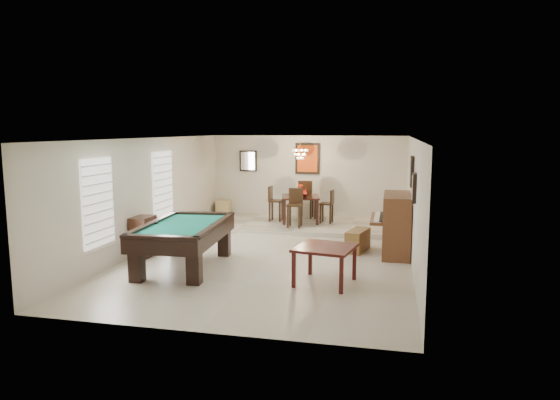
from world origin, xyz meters
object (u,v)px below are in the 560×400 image
at_px(pool_table, 184,246).
at_px(piano_bench, 358,240).
at_px(upright_piano, 389,224).
at_px(dining_table, 300,207).
at_px(dining_chair_south, 295,208).
at_px(square_table, 325,265).
at_px(dining_chair_east, 327,206).
at_px(dining_chair_north, 306,199).
at_px(flower_vase, 301,188).
at_px(apothecary_chest, 143,237).
at_px(corner_bench, 223,207).
at_px(dining_chair_west, 276,204).
at_px(chandelier, 300,150).

relative_size(pool_table, piano_bench, 2.95).
relative_size(pool_table, upright_piano, 1.62).
bearing_deg(dining_table, dining_chair_south, -91.08).
bearing_deg(square_table, upright_piano, 66.19).
bearing_deg(dining_chair_east, dining_chair_north, -128.24).
height_order(square_table, upright_piano, upright_piano).
height_order(upright_piano, dining_chair_south, upright_piano).
bearing_deg(flower_vase, dining_chair_north, 86.02).
height_order(dining_table, dining_chair_east, dining_chair_east).
relative_size(square_table, upright_piano, 0.62).
height_order(apothecary_chest, dining_chair_east, dining_chair_east).
height_order(dining_chair_south, corner_bench, dining_chair_south).
distance_m(dining_chair_west, dining_chair_east, 1.49).
height_order(square_table, dining_chair_north, dining_chair_north).
bearing_deg(upright_piano, flower_vase, 132.87).
distance_m(upright_piano, dining_chair_east, 3.29).
xyz_separation_m(piano_bench, apothecary_chest, (-4.60, -1.53, 0.20)).
height_order(upright_piano, dining_chair_north, upright_piano).
bearing_deg(dining_chair_east, upright_piano, 38.20).
bearing_deg(dining_chair_south, corner_bench, 148.38).
bearing_deg(piano_bench, flower_vase, 124.57).
distance_m(upright_piano, flower_vase, 3.75).
bearing_deg(corner_bench, dining_chair_east, -13.07).
height_order(corner_bench, chandelier, chandelier).
distance_m(flower_vase, dining_chair_east, 0.92).
distance_m(flower_vase, dining_chair_north, 0.83).
height_order(square_table, dining_chair_east, dining_chair_east).
bearing_deg(dining_chair_west, apothecary_chest, 155.50).
bearing_deg(corner_bench, dining_table, -17.29).
relative_size(upright_piano, chandelier, 2.72).
distance_m(upright_piano, piano_bench, 0.83).
height_order(dining_table, dining_chair_south, dining_chair_south).
bearing_deg(dining_chair_west, upright_piano, -128.84).
distance_m(dining_table, dining_chair_south, 0.80).
relative_size(dining_chair_south, dining_chair_north, 0.92).
bearing_deg(dining_chair_north, chandelier, 88.95).
xyz_separation_m(pool_table, chandelier, (1.53, 4.66, 1.76)).
relative_size(flower_vase, chandelier, 0.39).
bearing_deg(dining_chair_east, dining_table, -82.03).
distance_m(pool_table, square_table, 2.97).
bearing_deg(piano_bench, dining_chair_west, 133.72).
height_order(dining_chair_west, corner_bench, dining_chair_west).
distance_m(apothecary_chest, dining_chair_east, 5.50).
bearing_deg(square_table, dining_chair_north, 102.88).
xyz_separation_m(square_table, dining_chair_west, (-2.15, 5.29, 0.29)).
relative_size(piano_bench, flower_vase, 3.80).
relative_size(dining_chair_south, dining_chair_east, 1.10).
relative_size(pool_table, flower_vase, 11.21).
bearing_deg(corner_bench, apothecary_chest, -91.43).
bearing_deg(dining_chair_east, dining_chair_west, -84.15).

